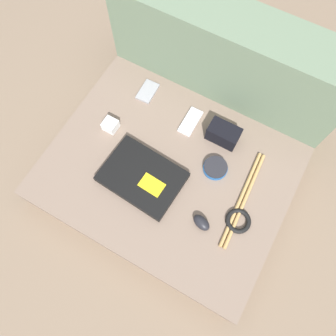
{
  "coord_description": "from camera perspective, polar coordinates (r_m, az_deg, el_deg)",
  "views": [
    {
      "loc": [
        0.22,
        -0.39,
        1.33
      ],
      "look_at": [
        0.0,
        0.0,
        0.15
      ],
      "focal_mm": 35.0,
      "sensor_mm": 36.0,
      "label": 1
    }
  ],
  "objects": [
    {
      "name": "computer_mouse",
      "position": [
        1.2,
        5.84,
        -9.44
      ],
      "size": [
        0.08,
        0.06,
        0.04
      ],
      "rotation": [
        0.0,
        0.0,
        -0.3
      ],
      "color": "black",
      "rests_on": "couch_seat"
    },
    {
      "name": "laptop",
      "position": [
        1.25,
        -4.5,
        -1.57
      ],
      "size": [
        0.31,
        0.23,
        0.03
      ],
      "rotation": [
        0.0,
        0.0,
        -0.07
      ],
      "color": "black",
      "rests_on": "couch_seat"
    },
    {
      "name": "couch_backrest",
      "position": [
        1.39,
        9.86,
        17.21
      ],
      "size": [
        0.93,
        0.2,
        0.49
      ],
      "color": "#60755B",
      "rests_on": "ground_plane"
    },
    {
      "name": "ground_plane",
      "position": [
        1.4,
        0.0,
        -2.24
      ],
      "size": [
        8.0,
        8.0,
        0.0
      ],
      "primitive_type": "plane",
      "color": "#7A6651"
    },
    {
      "name": "charger_brick",
      "position": [
        1.35,
        -9.99,
        7.36
      ],
      "size": [
        0.05,
        0.05,
        0.04
      ],
      "color": "silver",
      "rests_on": "couch_seat"
    },
    {
      "name": "speaker_puck",
      "position": [
        1.27,
        8.26,
        0.03
      ],
      "size": [
        0.09,
        0.09,
        0.02
      ],
      "color": "#1E569E",
      "rests_on": "couch_seat"
    },
    {
      "name": "drumstick_pair",
      "position": [
        1.26,
        12.92,
        -5.24
      ],
      "size": [
        0.05,
        0.4,
        0.01
      ],
      "rotation": [
        0.0,
        0.0,
        0.05
      ],
      "color": "tan",
      "rests_on": "couch_seat"
    },
    {
      "name": "camera_pouch",
      "position": [
        1.31,
        9.64,
        5.88
      ],
      "size": [
        0.12,
        0.07,
        0.07
      ],
      "color": "black",
      "rests_on": "couch_seat"
    },
    {
      "name": "phone_black",
      "position": [
        1.43,
        -3.57,
        13.17
      ],
      "size": [
        0.07,
        0.11,
        0.01
      ],
      "rotation": [
        0.0,
        0.0,
        0.04
      ],
      "color": "#99999E",
      "rests_on": "couch_seat"
    },
    {
      "name": "couch_seat",
      "position": [
        1.33,
        0.0,
        -1.33
      ],
      "size": [
        0.93,
        0.73,
        0.13
      ],
      "color": "#7A6656",
      "rests_on": "ground_plane"
    },
    {
      "name": "cable_coil",
      "position": [
        1.23,
        12.13,
        -8.99
      ],
      "size": [
        0.09,
        0.09,
        0.02
      ],
      "color": "black",
      "rests_on": "couch_seat"
    },
    {
      "name": "phone_silver",
      "position": [
        1.36,
        3.94,
        8.07
      ],
      "size": [
        0.06,
        0.13,
        0.01
      ],
      "rotation": [
        0.0,
        0.0,
        0.01
      ],
      "color": "silver",
      "rests_on": "couch_seat"
    }
  ]
}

